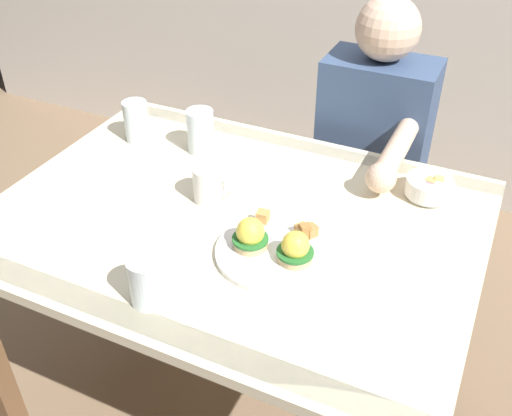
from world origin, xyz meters
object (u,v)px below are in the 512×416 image
fork (71,181)px  water_glass_near (137,124)px  fruit_bowl (429,188)px  eggs_benedict_plate (274,247)px  dining_table (235,248)px  coffee_mug (209,183)px  diner_person (371,152)px  water_glass_far (201,134)px  water_glass_extra (148,282)px

fork → water_glass_near: bearing=82.9°
fruit_bowl → water_glass_near: 0.86m
eggs_benedict_plate → dining_table: bearing=147.0°
coffee_mug → fork: (-0.38, -0.09, -0.05)m
eggs_benedict_plate → fork: 0.62m
eggs_benedict_plate → coffee_mug: (-0.24, 0.13, 0.03)m
dining_table → eggs_benedict_plate: (0.15, -0.10, 0.13)m
fork → diner_person: bearing=44.7°
water_glass_near → water_glass_far: size_ratio=0.97×
coffee_mug → water_glass_far: (-0.14, 0.21, 0.01)m
water_glass_near → water_glass_far: (0.21, 0.02, 0.00)m
fork → water_glass_extra: water_glass_extra is taller
eggs_benedict_plate → coffee_mug: 0.27m
fruit_bowl → coffee_mug: 0.57m
water_glass_near → diner_person: size_ratio=0.11×
water_glass_far → water_glass_extra: 0.62m
eggs_benedict_plate → water_glass_extra: 0.30m
fork → water_glass_extra: (0.45, -0.29, 0.05)m
water_glass_extra → dining_table: bearing=86.2°
eggs_benedict_plate → water_glass_far: 0.52m
dining_table → diner_person: (0.19, 0.60, 0.02)m
coffee_mug → water_glass_extra: bearing=-80.4°
eggs_benedict_plate → water_glass_near: 0.67m
water_glass_far → coffee_mug: bearing=-55.6°
coffee_mug → fruit_bowl: bearing=26.3°
eggs_benedict_plate → fork: eggs_benedict_plate is taller
fruit_bowl → water_glass_near: water_glass_near is taller
coffee_mug → water_glass_extra: water_glass_extra is taller
coffee_mug → fork: bearing=-167.4°
coffee_mug → diner_person: 0.65m
fruit_bowl → water_glass_far: water_glass_far is taller
coffee_mug → fork: 0.40m
coffee_mug → diner_person: diner_person is taller
water_glass_extra → diner_person: 0.98m
water_glass_far → diner_person: size_ratio=0.11×
eggs_benedict_plate → water_glass_far: bearing=138.1°
dining_table → water_glass_near: size_ratio=9.65×
eggs_benedict_plate → fork: size_ratio=1.73×
diner_person → water_glass_far: bearing=-139.7°
fruit_bowl → coffee_mug: coffee_mug is taller
water_glass_near → water_glass_extra: bearing=-53.7°
coffee_mug → water_glass_far: 0.26m
water_glass_far → water_glass_extra: water_glass_far is taller
fruit_bowl → water_glass_extra: 0.77m
fork → diner_person: diner_person is taller
fork → eggs_benedict_plate: bearing=-4.3°
fruit_bowl → water_glass_extra: (-0.44, -0.63, 0.02)m
fork → water_glass_near: water_glass_near is taller
coffee_mug → water_glass_near: bearing=151.9°
fruit_bowl → fork: 0.95m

